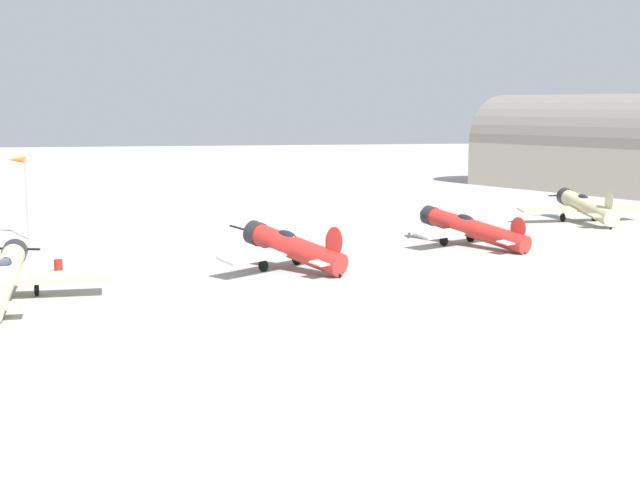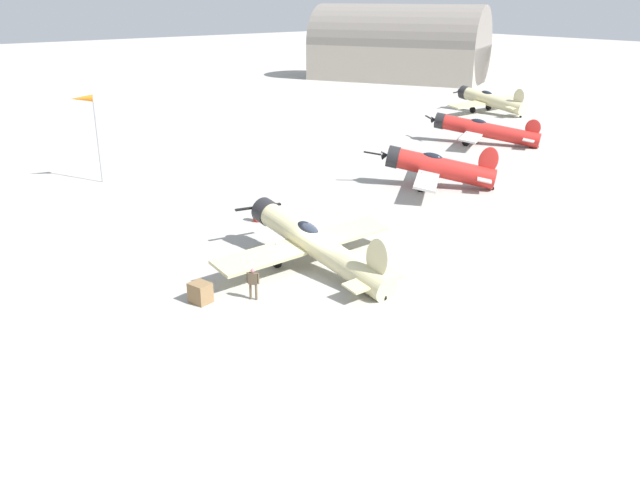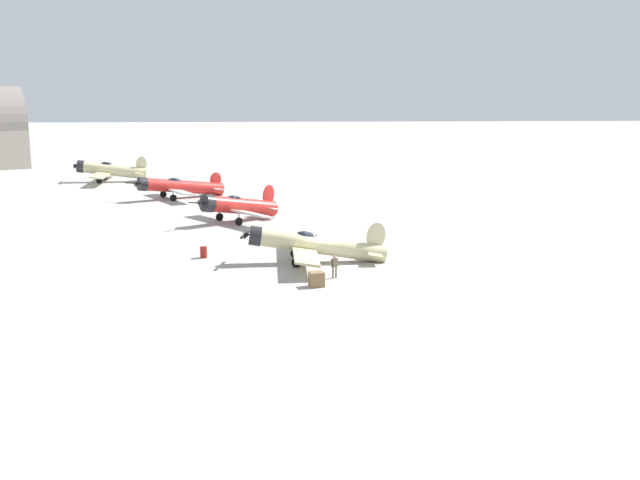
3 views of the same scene
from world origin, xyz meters
The scene contains 8 objects.
ground_plane centered at (0.00, 0.00, 0.00)m, with size 400.00×400.00×0.00m, color #A8A59E.
airplane_foreground centered at (-0.01, 0.52, 1.44)m, with size 11.62×11.48×3.36m.
airplane_mid_apron centered at (17.94, 7.48, 1.63)m, with size 10.06×9.04×3.54m.
airplane_far_line centered at (33.93, 15.39, 1.45)m, with size 9.60×11.54×2.95m.
airplane_outer_stand centered at (49.92, 26.98, 1.66)m, with size 13.00×10.32×3.58m.
ground_crew_mechanic centered at (-4.98, -0.82, 1.02)m, with size 0.46×0.54×1.69m.
equipment_crate centered at (-7.21, 0.58, 0.52)m, with size 1.06×1.17×1.04m.
fuel_drum centered at (2.06, 9.30, 0.46)m, with size 0.60×0.60×0.92m.
Camera 3 is at (-59.71, 2.81, 14.24)m, focal length 43.89 mm.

